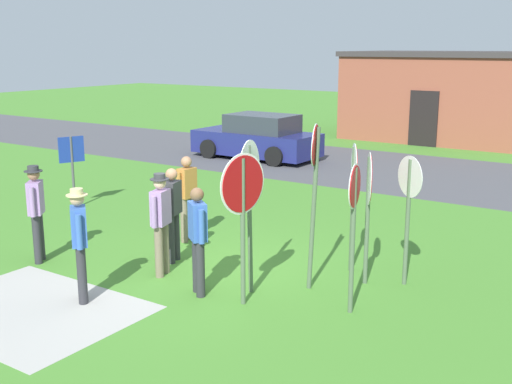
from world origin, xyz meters
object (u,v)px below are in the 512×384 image
(stop_sign_rear_left, at_px, (409,199))
(stop_sign_low_front, at_px, (243,201))
(stop_sign_leaning_right, at_px, (249,188))
(person_on_left, at_px, (187,194))
(stop_sign_center_cluster, at_px, (354,215))
(person_holding_notes, at_px, (161,218))
(person_near_signs, at_px, (80,238))
(person_in_dark_shirt, at_px, (171,208))
(parked_car_on_street, at_px, (258,138))
(stop_sign_rear_right, at_px, (354,185))
(person_with_sunhat, at_px, (36,208))
(stop_sign_nearest, at_px, (369,195))
(person_in_blue, at_px, (198,235))
(stop_sign_tallest, at_px, (314,181))
(info_panel_leftmost, at_px, (72,159))

(stop_sign_rear_left, height_order, stop_sign_low_front, stop_sign_low_front)
(stop_sign_leaning_right, bearing_deg, person_on_left, 148.96)
(stop_sign_center_cluster, distance_m, person_holding_notes, 3.34)
(stop_sign_rear_left, xyz_separation_m, stop_sign_leaning_right, (-1.90, -1.65, 0.25))
(person_near_signs, bearing_deg, person_in_dark_shirt, 92.06)
(parked_car_on_street, relative_size, stop_sign_rear_right, 1.97)
(stop_sign_rear_left, distance_m, person_near_signs, 5.07)
(person_in_dark_shirt, bearing_deg, person_with_sunhat, -145.86)
(stop_sign_center_cluster, bearing_deg, stop_sign_rear_left, 80.95)
(stop_sign_rear_left, bearing_deg, person_near_signs, -138.24)
(stop_sign_nearest, height_order, person_with_sunhat, stop_sign_nearest)
(stop_sign_rear_left, height_order, stop_sign_leaning_right, stop_sign_leaning_right)
(stop_sign_center_cluster, relative_size, person_with_sunhat, 1.26)
(stop_sign_leaning_right, bearing_deg, person_in_blue, -138.33)
(stop_sign_leaning_right, distance_m, person_near_signs, 2.63)
(stop_sign_tallest, bearing_deg, stop_sign_low_front, -116.41)
(stop_sign_rear_left, height_order, info_panel_leftmost, stop_sign_rear_left)
(stop_sign_center_cluster, bearing_deg, person_with_sunhat, -169.11)
(stop_sign_leaning_right, distance_m, stop_sign_nearest, 1.91)
(parked_car_on_street, bearing_deg, person_in_blue, -60.53)
(stop_sign_leaning_right, bearing_deg, stop_sign_rear_right, 63.03)
(parked_car_on_street, relative_size, person_in_dark_shirt, 2.56)
(stop_sign_rear_right, xyz_separation_m, person_in_dark_shirt, (-2.84, -1.35, -0.52))
(person_with_sunhat, bearing_deg, person_in_blue, 6.75)
(stop_sign_low_front, bearing_deg, person_with_sunhat, -173.58)
(stop_sign_leaning_right, relative_size, stop_sign_nearest, 1.11)
(person_with_sunhat, xyz_separation_m, person_in_blue, (3.32, 0.39, -0.03))
(stop_sign_rear_left, xyz_separation_m, info_panel_leftmost, (-8.30, 0.35, -0.23))
(stop_sign_rear_left, bearing_deg, stop_sign_low_front, -128.87)
(stop_sign_center_cluster, bearing_deg, parked_car_on_street, 129.73)
(person_in_blue, bearing_deg, person_near_signs, -137.11)
(stop_sign_rear_right, relative_size, person_in_dark_shirt, 1.30)
(person_in_dark_shirt, bearing_deg, stop_sign_leaning_right, -11.91)
(person_in_blue, bearing_deg, parked_car_on_street, 119.47)
(stop_sign_low_front, distance_m, person_holding_notes, 1.94)
(stop_sign_rear_right, bearing_deg, stop_sign_leaning_right, -116.97)
(stop_sign_nearest, bearing_deg, person_in_blue, -136.29)
(person_in_dark_shirt, bearing_deg, parked_car_on_street, 115.62)
(person_in_dark_shirt, bearing_deg, stop_sign_nearest, 15.65)
(stop_sign_leaning_right, height_order, person_in_dark_shirt, stop_sign_leaning_right)
(stop_sign_rear_right, xyz_separation_m, info_panel_leftmost, (-7.29, 0.24, -0.33))
(stop_sign_leaning_right, xyz_separation_m, info_panel_leftmost, (-6.40, 2.00, -0.48))
(person_with_sunhat, relative_size, person_in_blue, 1.03)
(stop_sign_center_cluster, height_order, info_panel_leftmost, stop_sign_center_cluster)
(stop_sign_tallest, xyz_separation_m, stop_sign_rear_right, (0.14, 1.10, -0.24))
(parked_car_on_street, xyz_separation_m, stop_sign_rear_right, (7.47, -8.30, 0.82))
(stop_sign_tallest, distance_m, stop_sign_rear_right, 1.14)
(stop_sign_center_cluster, xyz_separation_m, person_in_dark_shirt, (-3.61, 0.26, -0.48))
(stop_sign_center_cluster, height_order, stop_sign_rear_right, stop_sign_rear_right)
(stop_sign_nearest, xyz_separation_m, person_near_signs, (-3.23, -3.05, -0.49))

